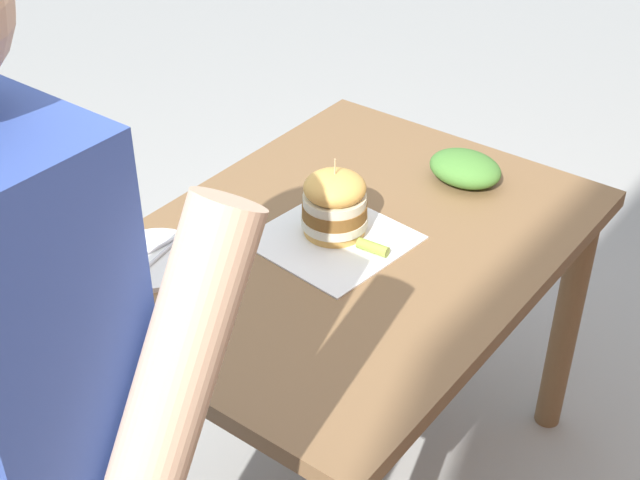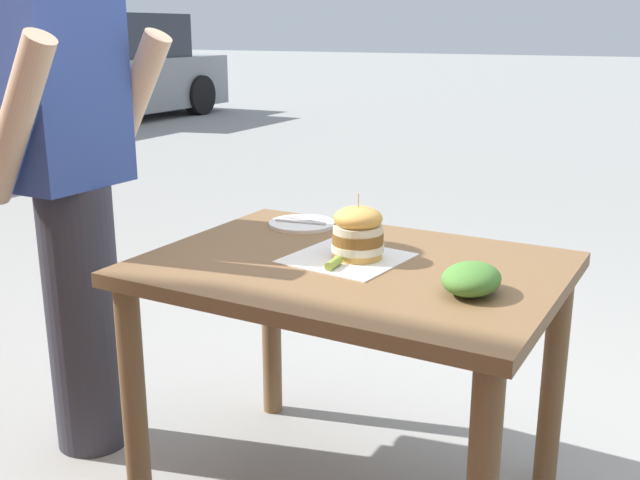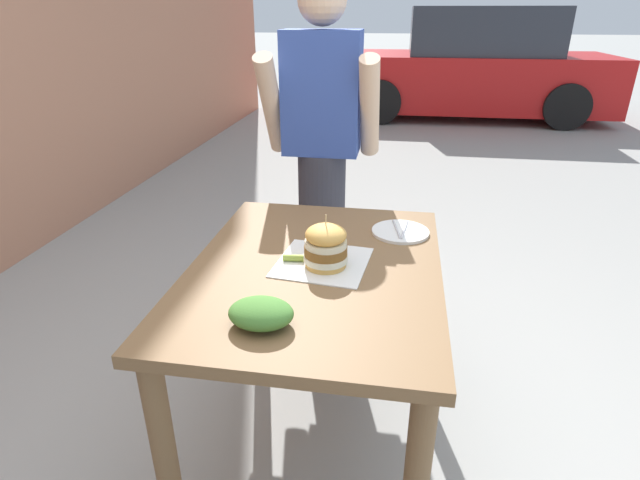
# 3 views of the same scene
# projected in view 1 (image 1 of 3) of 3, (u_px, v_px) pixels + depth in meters

# --- Properties ---
(ground_plane) EXTENTS (80.00, 80.00, 0.00)m
(ground_plane) POSITION_uv_depth(u_px,v_px,m) (342.00, 469.00, 2.39)
(ground_plane) COLOR #9E9E99
(patio_table) EXTENTS (0.84, 1.12, 0.75)m
(patio_table) POSITION_uv_depth(u_px,v_px,m) (346.00, 282.00, 2.03)
(patio_table) COLOR brown
(patio_table) RESTS_ON ground
(serving_paper) EXTENTS (0.33, 0.33, 0.00)m
(serving_paper) POSITION_uv_depth(u_px,v_px,m) (333.00, 239.00, 1.95)
(serving_paper) COLOR white
(serving_paper) RESTS_ON patio_table
(sandwich) EXTENTS (0.15, 0.15, 0.18)m
(sandwich) POSITION_uv_depth(u_px,v_px,m) (335.00, 203.00, 1.94)
(sandwich) COLOR gold
(sandwich) RESTS_ON serving_paper
(pickle_spear) EXTENTS (0.07, 0.03, 0.02)m
(pickle_spear) POSITION_uv_depth(u_px,v_px,m) (373.00, 247.00, 1.90)
(pickle_spear) COLOR #8EA83D
(pickle_spear) RESTS_ON serving_paper
(side_plate_with_forks) EXTENTS (0.22, 0.22, 0.02)m
(side_plate_with_forks) POSITION_uv_depth(u_px,v_px,m) (153.00, 259.00, 1.88)
(side_plate_with_forks) COLOR white
(side_plate_with_forks) RESTS_ON patio_table
(side_salad) EXTENTS (0.18, 0.14, 0.07)m
(side_salad) POSITION_uv_depth(u_px,v_px,m) (465.00, 168.00, 2.14)
(side_salad) COLOR #477F33
(side_salad) RESTS_ON patio_table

